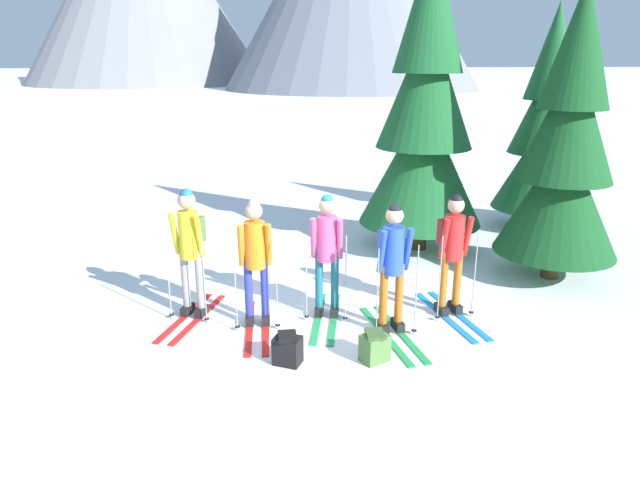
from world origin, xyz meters
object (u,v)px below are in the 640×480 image
(skier_in_orange, at_px, (256,258))
(pine_tree_far, at_px, (425,116))
(pine_tree_near, at_px, (566,150))
(backpack_on_snow_front, at_px, (288,349))
(skier_in_red, at_px, (452,248))
(skier_in_blue, at_px, (392,261))
(skier_in_pink, at_px, (327,249))
(pine_tree_mid, at_px, (545,130))
(skier_in_yellow, at_px, (190,245))
(backpack_on_snow_beside, at_px, (375,347))

(skier_in_orange, xyz_separation_m, pine_tree_far, (3.11, 2.92, 1.54))
(pine_tree_near, distance_m, backpack_on_snow_front, 5.44)
(skier_in_orange, xyz_separation_m, pine_tree_near, (4.89, 1.19, 1.16))
(skier_in_orange, distance_m, skier_in_red, 2.72)
(skier_in_blue, bearing_deg, pine_tree_far, 67.89)
(skier_in_red, bearing_deg, pine_tree_far, 82.35)
(skier_in_blue, height_order, pine_tree_far, pine_tree_far)
(skier_in_pink, xyz_separation_m, backpack_on_snow_front, (-0.64, -1.26, -0.82))
(skier_in_pink, distance_m, skier_in_blue, 0.97)
(skier_in_red, distance_m, pine_tree_mid, 5.25)
(pine_tree_far, height_order, backpack_on_snow_front, pine_tree_far)
(skier_in_yellow, distance_m, pine_tree_far, 4.94)
(skier_in_yellow, xyz_separation_m, skier_in_pink, (1.87, -0.23, -0.05))
(skier_in_yellow, xyz_separation_m, pine_tree_far, (4.00, 2.51, 1.45))
(skier_in_blue, relative_size, backpack_on_snow_beside, 4.50)
(skier_in_yellow, distance_m, skier_in_pink, 1.88)
(skier_in_pink, distance_m, backpack_on_snow_front, 1.63)
(skier_in_blue, bearing_deg, backpack_on_snow_beside, -116.36)
(pine_tree_mid, xyz_separation_m, backpack_on_snow_beside, (-4.62, -5.13, -1.90))
(skier_in_pink, xyz_separation_m, pine_tree_far, (2.13, 2.74, 1.51))
(skier_in_red, xyz_separation_m, backpack_on_snow_front, (-2.38, -1.12, -0.81))
(skier_in_yellow, relative_size, pine_tree_near, 0.40)
(pine_tree_far, bearing_deg, pine_tree_near, -44.15)
(skier_in_yellow, xyz_separation_m, skier_in_orange, (0.89, -0.40, -0.08))
(backpack_on_snow_beside, bearing_deg, pine_tree_mid, 47.98)
(skier_in_red, height_order, backpack_on_snow_beside, skier_in_red)
(skier_in_red, height_order, pine_tree_far, pine_tree_far)
(skier_in_yellow, xyz_separation_m, pine_tree_mid, (6.90, 3.58, 1.03))
(skier_in_red, relative_size, pine_tree_far, 0.32)
(skier_in_orange, relative_size, pine_tree_near, 0.38)
(skier_in_red, bearing_deg, backpack_on_snow_beside, -138.27)
(skier_in_orange, bearing_deg, pine_tree_mid, 33.50)
(skier_in_orange, xyz_separation_m, skier_in_red, (2.72, 0.04, 0.02))
(skier_in_orange, distance_m, pine_tree_mid, 7.29)
(skier_in_yellow, relative_size, skier_in_orange, 1.05)
(backpack_on_snow_beside, bearing_deg, pine_tree_far, 67.09)
(backpack_on_snow_front, bearing_deg, pine_tree_far, 55.32)
(pine_tree_near, xyz_separation_m, pine_tree_mid, (1.13, 2.79, -0.05))
(skier_in_orange, height_order, pine_tree_far, pine_tree_far)
(skier_in_yellow, height_order, backpack_on_snow_front, skier_in_yellow)
(backpack_on_snow_front, relative_size, backpack_on_snow_beside, 1.00)
(pine_tree_near, height_order, pine_tree_far, pine_tree_far)
(skier_in_red, height_order, pine_tree_near, pine_tree_near)
(pine_tree_far, relative_size, backpack_on_snow_front, 13.98)
(skier_in_orange, distance_m, skier_in_blue, 1.81)
(skier_in_yellow, bearing_deg, skier_in_red, -5.73)
(skier_in_blue, relative_size, pine_tree_mid, 0.39)
(skier_in_yellow, bearing_deg, backpack_on_snow_front, -50.38)
(pine_tree_near, relative_size, pine_tree_far, 0.85)
(skier_in_orange, xyz_separation_m, skier_in_blue, (1.76, -0.40, 0.02))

